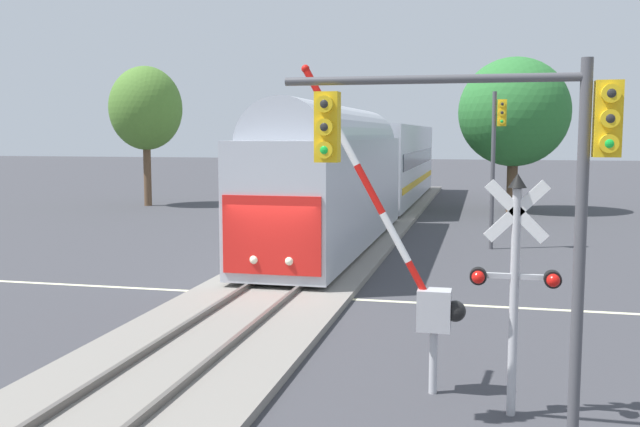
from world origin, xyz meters
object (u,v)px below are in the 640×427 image
(traffic_signal_far_side, at_px, (497,145))
(elm_centre_background, at_px, (514,112))
(traffic_signal_near_right, at_px, (493,159))
(pine_left_background, at_px, (146,109))
(crossing_signal_mast, at_px, (515,270))
(commuter_train, at_px, (372,166))
(crossing_gate_near, at_px, (422,284))

(traffic_signal_far_side, height_order, elm_centre_background, elm_centre_background)
(traffic_signal_near_right, xyz_separation_m, pine_left_background, (-20.36, 30.73, 1.88))
(crossing_signal_mast, distance_m, elm_centre_background, 31.08)
(commuter_train, relative_size, traffic_signal_near_right, 7.13)
(traffic_signal_far_side, bearing_deg, elm_centre_background, 85.51)
(traffic_signal_far_side, distance_m, elm_centre_background, 14.15)
(traffic_signal_far_side, relative_size, pine_left_background, 0.70)
(traffic_signal_near_right, relative_size, elm_centre_background, 0.62)
(traffic_signal_near_right, height_order, elm_centre_background, elm_centre_background)
(elm_centre_background, height_order, pine_left_background, elm_centre_background)
(crossing_gate_near, xyz_separation_m, traffic_signal_far_side, (1.42, 16.15, 2.13))
(crossing_signal_mast, bearing_deg, pine_left_background, 125.10)
(commuter_train, xyz_separation_m, traffic_signal_far_side, (5.99, -8.07, 1.22))
(traffic_signal_far_side, relative_size, elm_centre_background, 0.69)
(crossing_signal_mast, xyz_separation_m, elm_centre_background, (1.04, 30.89, 3.29))
(commuter_train, relative_size, crossing_signal_mast, 10.10)
(elm_centre_background, bearing_deg, crossing_gate_near, -94.78)
(commuter_train, xyz_separation_m, crossing_signal_mast, (6.06, -24.95, -0.46))
(traffic_signal_far_side, bearing_deg, traffic_signal_near_right, -91.03)
(traffic_signal_near_right, distance_m, pine_left_background, 36.92)
(commuter_train, distance_m, pine_left_background, 15.71)
(traffic_signal_near_right, bearing_deg, crossing_signal_mast, 72.05)
(pine_left_background, bearing_deg, traffic_signal_far_side, -31.44)
(commuter_train, distance_m, crossing_signal_mast, 25.68)
(crossing_signal_mast, relative_size, pine_left_background, 0.45)
(crossing_gate_near, relative_size, traffic_signal_far_side, 0.93)
(crossing_signal_mast, relative_size, elm_centre_background, 0.44)
(commuter_train, relative_size, pine_left_background, 4.52)
(traffic_signal_near_right, xyz_separation_m, elm_centre_background, (1.43, 32.10, 1.56))
(traffic_signal_near_right, bearing_deg, crossing_gate_near, 119.45)
(pine_left_background, bearing_deg, crossing_gate_near, -56.21)
(crossing_gate_near, height_order, pine_left_background, pine_left_background)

